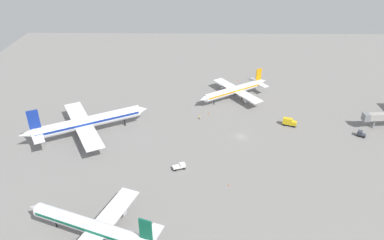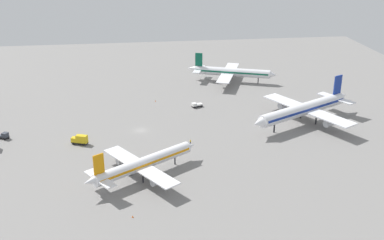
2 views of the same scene
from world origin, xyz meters
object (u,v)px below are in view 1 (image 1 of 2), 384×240
(safety_cone_near_gate, at_px, (238,80))
(airplane_taxiing, at_px, (94,227))
(pushback_tractor, at_px, (180,166))
(catering_truck, at_px, (289,122))
(airplane_at_gate, at_px, (87,122))
(safety_cone_far_side, at_px, (229,185))
(baggage_tug, at_px, (361,134))
(safety_cone_mid_apron, at_px, (208,113))
(airplane_distant, at_px, (235,90))
(ground_crew_worker, at_px, (200,117))

(safety_cone_near_gate, bearing_deg, airplane_taxiing, 156.00)
(pushback_tractor, distance_m, catering_truck, 53.72)
(airplane_at_gate, xyz_separation_m, safety_cone_far_side, (-31.15, -53.98, -5.29))
(airplane_taxiing, xyz_separation_m, baggage_tug, (54.54, -92.28, -3.60))
(safety_cone_near_gate, bearing_deg, safety_cone_far_side, 172.69)
(baggage_tug, relative_size, safety_cone_mid_apron, 6.22)
(airplane_distant, relative_size, ground_crew_worker, 20.72)
(airplane_at_gate, bearing_deg, safety_cone_near_gate, 11.88)
(baggage_tug, xyz_separation_m, safety_cone_near_gate, (54.74, 43.63, -0.86))
(airplane_at_gate, bearing_deg, airplane_taxiing, -101.55)
(airplane_at_gate, xyz_separation_m, airplane_taxiing, (-54.43, -16.35, -0.82))
(catering_truck, xyz_separation_m, safety_cone_near_gate, (46.68, 16.97, -1.40))
(safety_cone_near_gate, height_order, safety_cone_far_side, same)
(baggage_tug, bearing_deg, safety_cone_far_side, 59.91)
(catering_truck, bearing_deg, safety_cone_far_side, -104.51)
(ground_crew_worker, bearing_deg, airplane_taxiing, -104.08)
(ground_crew_worker, xyz_separation_m, safety_cone_near_gate, (41.77, -20.27, -0.55))
(airplane_at_gate, bearing_deg, airplane_distant, 0.57)
(ground_crew_worker, bearing_deg, safety_cone_near_gate, 72.85)
(airplane_taxiing, height_order, safety_cone_near_gate, airplane_taxiing)
(airplane_at_gate, bearing_deg, catering_truck, -22.58)
(airplane_taxiing, relative_size, airplane_distant, 1.20)
(airplane_distant, relative_size, safety_cone_near_gate, 57.68)
(baggage_tug, height_order, ground_crew_worker, baggage_tug)
(airplane_at_gate, relative_size, airplane_distant, 1.34)
(airplane_distant, relative_size, safety_cone_far_side, 57.68)
(baggage_tug, bearing_deg, safety_cone_mid_apron, 13.22)
(pushback_tractor, xyz_separation_m, catering_truck, (30.32, -44.35, 0.73))
(catering_truck, distance_m, safety_cone_far_side, 48.29)
(airplane_at_gate, xyz_separation_m, pushback_tractor, (-22.15, -37.63, -4.62))
(airplane_at_gate, relative_size, safety_cone_near_gate, 77.12)
(airplane_at_gate, distance_m, airplane_taxiing, 56.84)
(airplane_distant, distance_m, baggage_tug, 58.08)
(airplane_taxiing, relative_size, catering_truck, 7.00)
(catering_truck, relative_size, safety_cone_mid_apron, 9.85)
(baggage_tug, xyz_separation_m, safety_cone_mid_apron, (18.24, 59.99, -0.86))
(airplane_at_gate, height_order, safety_cone_near_gate, airplane_at_gate)
(airplane_at_gate, xyz_separation_m, safety_cone_mid_apron, (18.35, -48.64, -5.29))
(airplane_distant, bearing_deg, safety_cone_far_side, 49.93)
(ground_crew_worker, bearing_deg, safety_cone_mid_apron, 62.21)
(airplane_taxiing, xyz_separation_m, catering_truck, (62.60, -65.63, -3.06))
(airplane_at_gate, bearing_deg, safety_cone_far_side, -58.26)
(airplane_at_gate, relative_size, safety_cone_far_side, 77.12)
(pushback_tractor, bearing_deg, airplane_distant, 47.43)
(safety_cone_far_side, bearing_deg, baggage_tug, -60.23)
(catering_truck, bearing_deg, safety_cone_near_gate, 130.93)
(airplane_at_gate, relative_size, safety_cone_mid_apron, 77.12)
(baggage_tug, bearing_deg, airplane_distant, -5.45)
(airplane_at_gate, relative_size, baggage_tug, 12.39)
(airplane_taxiing, height_order, pushback_tractor, airplane_taxiing)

